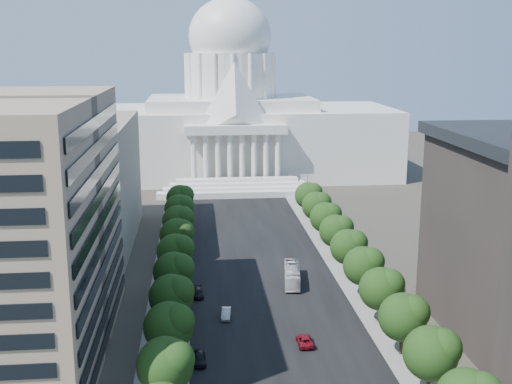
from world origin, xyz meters
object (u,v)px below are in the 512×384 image
object	(u,v)px
car_red	(305,341)
car_silver	(226,313)
car_dark_a	(199,358)
city_bus	(292,275)
car_dark_b	(198,293)

from	to	relation	value
car_red	car_silver	bearing A→B (deg)	-44.81
car_dark_a	car_red	distance (m)	17.64
car_silver	city_bus	world-z (taller)	city_bus
car_dark_a	car_silver	size ratio (longest dim) A/B	1.03
car_dark_a	car_silver	distance (m)	17.28
car_dark_a	car_dark_b	world-z (taller)	car_dark_a
car_dark_b	car_dark_a	bearing A→B (deg)	-93.21
car_red	city_bus	distance (m)	27.91
car_red	car_dark_b	distance (m)	28.06
city_bus	car_dark_a	bearing A→B (deg)	-113.13
city_bus	car_red	bearing A→B (deg)	-86.99
car_silver	car_red	size ratio (longest dim) A/B	0.89
car_dark_a	car_red	bearing A→B (deg)	12.80
car_red	car_dark_b	xyz separation A→B (m)	(-17.01, 22.31, -0.02)
city_bus	car_dark_b	bearing A→B (deg)	-156.56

